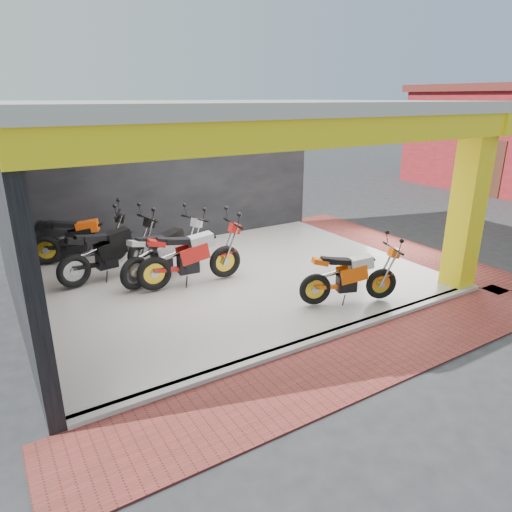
{
  "coord_description": "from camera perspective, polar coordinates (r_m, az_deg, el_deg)",
  "views": [
    {
      "loc": [
        -4.42,
        -6.04,
        3.76
      ],
      "look_at": [
        -0.11,
        0.95,
        0.9
      ],
      "focal_mm": 32.0,
      "sensor_mm": 36.0,
      "label": 1
    }
  ],
  "objects": [
    {
      "name": "corner_column",
      "position": [
        9.94,
        24.95,
        5.74
      ],
      "size": [
        0.5,
        0.5,
        3.5
      ],
      "primitive_type": "cube",
      "color": "yellow",
      "rests_on": "ground"
    },
    {
      "name": "header_beam_right",
      "position": [
        11.65,
        15.23,
        16.3
      ],
      "size": [
        0.3,
        6.4,
        0.4
      ],
      "primitive_type": "cube",
      "color": "yellow",
      "rests_on": "corner_column"
    },
    {
      "name": "back_wall",
      "position": [
        12.15,
        -10.05,
        9.39
      ],
      "size": [
        8.2,
        0.2,
        3.5
      ],
      "primitive_type": "cube",
      "color": "black",
      "rests_on": "ground"
    },
    {
      "name": "floor_kerb",
      "position": [
        7.65,
        8.58,
        -10.05
      ],
      "size": [
        8.0,
        0.2,
        0.1
      ],
      "primitive_type": "cube",
      "color": "silver",
      "rests_on": "ground"
    },
    {
      "name": "moto_row_d",
      "position": [
        10.27,
        -14.2,
        1.9
      ],
      "size": [
        2.43,
        1.22,
        1.42
      ],
      "primitive_type": null,
      "rotation": [
        0.0,
        0.0,
        0.16
      ],
      "color": "black",
      "rests_on": "showroom_floor"
    },
    {
      "name": "paver_right",
      "position": [
        12.8,
        16.44,
        1.37
      ],
      "size": [
        1.4,
        7.0,
        0.03
      ],
      "primitive_type": "cube",
      "color": "#9A3632",
      "rests_on": "ground"
    },
    {
      "name": "moto_row_a",
      "position": [
        9.56,
        -3.93,
        1.21
      ],
      "size": [
        2.41,
        1.05,
        1.43
      ],
      "primitive_type": null,
      "rotation": [
        0.0,
        0.0,
        -0.08
      ],
      "color": "red",
      "rests_on": "showroom_floor"
    },
    {
      "name": "moto_row_c",
      "position": [
        11.06,
        -17.64,
        2.72
      ],
      "size": [
        2.42,
        1.65,
        1.39
      ],
      "primitive_type": null,
      "rotation": [
        0.0,
        0.0,
        -0.39
      ],
      "color": "black",
      "rests_on": "showroom_floor"
    },
    {
      "name": "moto_hero",
      "position": [
        8.86,
        15.53,
        -1.61
      ],
      "size": [
        2.16,
        1.4,
        1.24
      ],
      "primitive_type": null,
      "rotation": [
        0.0,
        0.0,
        -0.35
      ],
      "color": "#FF5D0A",
      "rests_on": "showroom_floor"
    },
    {
      "name": "moto_row_b",
      "position": [
        10.11,
        -8.31,
        1.94
      ],
      "size": [
        2.43,
        1.53,
        1.39
      ],
      "primitive_type": null,
      "rotation": [
        0.0,
        0.0,
        0.33
      ],
      "color": "#999BA0",
      "rests_on": "showroom_floor"
    },
    {
      "name": "showroom_ceiling",
      "position": [
        9.18,
        -3.05,
        18.17
      ],
      "size": [
        8.4,
        6.4,
        0.2
      ],
      "primitive_type": "cube",
      "color": "beige",
      "rests_on": "corner_column"
    },
    {
      "name": "ground",
      "position": [
        8.38,
        4.06,
        -7.52
      ],
      "size": [
        80.0,
        80.0,
        0.0
      ],
      "primitive_type": "plane",
      "color": "#2D2D30",
      "rests_on": "ground"
    },
    {
      "name": "left_wall",
      "position": [
        8.29,
        -28.49,
        2.81
      ],
      "size": [
        0.2,
        6.2,
        3.5
      ],
      "primitive_type": "cube",
      "color": "black",
      "rests_on": "ground"
    },
    {
      "name": "showroom_floor",
      "position": [
        9.9,
        -2.69,
        -2.84
      ],
      "size": [
        8.0,
        6.0,
        0.1
      ],
      "primitive_type": "cube",
      "color": "silver",
      "rests_on": "ground"
    },
    {
      "name": "paver_front",
      "position": [
        7.18,
        12.66,
        -12.76
      ],
      "size": [
        9.0,
        1.4,
        0.03
      ],
      "primitive_type": "cube",
      "color": "#9A3632",
      "rests_on": "ground"
    },
    {
      "name": "header_beam_front",
      "position": [
        6.72,
        9.88,
        15.0
      ],
      "size": [
        8.4,
        0.3,
        0.4
      ],
      "primitive_type": "cube",
      "color": "yellow",
      "rests_on": "corner_column"
    }
  ]
}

